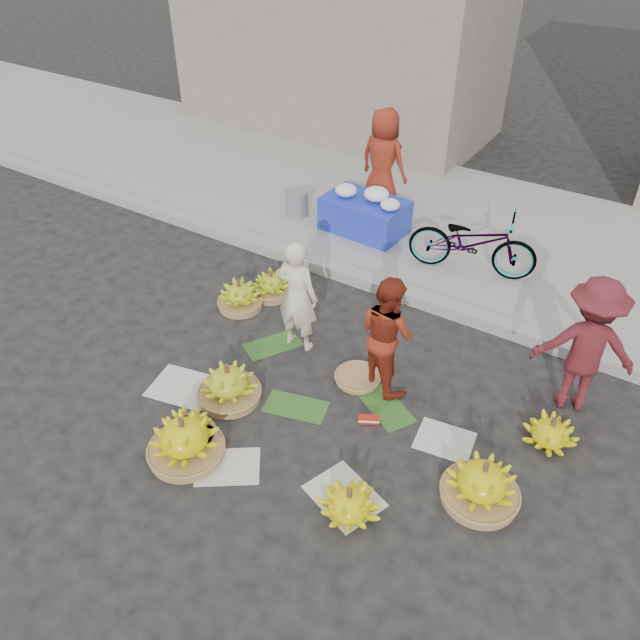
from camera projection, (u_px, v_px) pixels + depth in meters
The scene contains 23 objects.
ground at pixel (314, 399), 6.60m from camera, with size 80.00×80.00×0.00m, color black.
curb at pixel (406, 294), 8.04m from camera, with size 40.00×0.25×0.15m, color gray.
sidewalk at pixel (467, 228), 9.47m from camera, with size 40.00×4.00×0.12m, color gray.
building_left at pixel (341, 23), 11.97m from camera, with size 6.00×3.00×4.00m, color gray.
newspaper_scatter at pixel (270, 448), 6.06m from camera, with size 3.20×1.80×0.00m, color beige, non-canonical shape.
banana_leaves at pixel (316, 385), 6.78m from camera, with size 2.00×1.00×0.00m, color #24521B, non-canonical shape.
banana_bunch_0 at pixel (228, 384), 6.50m from camera, with size 0.66×0.66×0.45m.
banana_bunch_1 at pixel (188, 430), 6.05m from camera, with size 0.52×0.52×0.38m.
banana_bunch_2 at pixel (184, 439), 5.87m from camera, with size 0.74×0.74×0.49m.
banana_bunch_3 at pixel (349, 503), 5.38m from camera, with size 0.56×0.56×0.33m.
banana_bunch_4 at pixel (482, 483), 5.47m from camera, with size 0.77×0.77×0.47m.
banana_bunch_5 at pixel (551, 432), 6.05m from camera, with size 0.58×0.58×0.32m.
banana_bunch_6 at pixel (240, 296), 7.84m from camera, with size 0.56×0.56×0.40m.
banana_bunch_7 at pixel (271, 285), 8.06m from camera, with size 0.52×0.52×0.37m.
basket_spare at pixel (358, 378), 6.83m from camera, with size 0.49×0.49×0.06m, color olive.
incense_stack at pixel (369, 420), 6.30m from camera, with size 0.21×0.07×0.09m, color #AE2012.
vendor_cream at pixel (297, 296), 6.93m from camera, with size 0.50×0.33×1.37m, color beige.
vendor_red at pixel (387, 334), 6.41m from camera, with size 0.66×0.51×1.35m, color maroon.
man_striped at pixel (586, 346), 6.11m from camera, with size 0.99×0.57×1.52m, color maroon.
flower_table at pixel (365, 213), 9.13m from camera, with size 1.23×0.82×0.69m.
grey_bucket at pixel (297, 203), 9.59m from camera, with size 0.34×0.34×0.38m, color slate.
flower_vendor at pixel (383, 161), 9.38m from camera, with size 0.78×0.51×1.59m, color maroon.
bicycle at pixel (473, 242), 8.14m from camera, with size 1.67×0.58×0.88m, color gray.
Camera 1 is at (2.60, -4.00, 4.64)m, focal length 35.00 mm.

